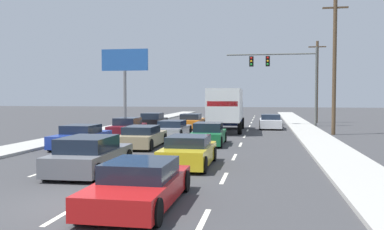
{
  "coord_description": "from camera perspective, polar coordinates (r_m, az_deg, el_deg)",
  "views": [
    {
      "loc": [
        4.76,
        -10.0,
        2.86
      ],
      "look_at": [
        -0.71,
        21.03,
        1.39
      ],
      "focal_mm": 38.51,
      "sensor_mm": 36.0,
      "label": 1
    }
  ],
  "objects": [
    {
      "name": "traffic_signal_mast",
      "position": [
        40.07,
        11.99,
        6.38
      ],
      "size": [
        8.49,
        0.69,
        7.42
      ],
      "color": "#595B56",
      "rests_on": "ground_plane"
    },
    {
      "name": "utility_pole_far",
      "position": [
        45.42,
        16.91,
        4.55
      ],
      "size": [
        1.8,
        0.28,
        8.6
      ],
      "color": "brown",
      "rests_on": "ground_plane"
    },
    {
      "name": "car_orange",
      "position": [
        35.83,
        -0.11,
        -0.96
      ],
      "size": [
        1.96,
        4.56,
        1.3
      ],
      "color": "orange",
      "rests_on": "ground_plane"
    },
    {
      "name": "ground_plane",
      "position": [
        35.44,
        2.25,
        -1.95
      ],
      "size": [
        140.0,
        140.0,
        0.0
      ],
      "primitive_type": "plane",
      "color": "#3D3D3F"
    },
    {
      "name": "car_black",
      "position": [
        37.87,
        -5.46,
        -0.76
      ],
      "size": [
        2.07,
        4.26,
        1.29
      ],
      "color": "black",
      "rests_on": "ground_plane"
    },
    {
      "name": "car_gray",
      "position": [
        15.91,
        -13.91,
        -5.47
      ],
      "size": [
        2.13,
        4.63,
        1.35
      ],
      "color": "slate",
      "rests_on": "ground_plane"
    },
    {
      "name": "car_yellow",
      "position": [
        16.75,
        -0.47,
        -5.14
      ],
      "size": [
        1.89,
        4.03,
        1.24
      ],
      "color": "yellow",
      "rests_on": "ground_plane"
    },
    {
      "name": "box_truck",
      "position": [
        32.84,
        4.79,
        1.11
      ],
      "size": [
        2.72,
        8.35,
        3.4
      ],
      "color": "white",
      "rests_on": "ground_plane"
    },
    {
      "name": "utility_pole_mid",
      "position": [
        31.88,
        19.12,
        6.48
      ],
      "size": [
        1.8,
        0.28,
        9.83
      ],
      "color": "brown",
      "rests_on": "ground_plane"
    },
    {
      "name": "car_blue",
      "position": [
        23.45,
        -15.1,
        -3.0
      ],
      "size": [
        2.02,
        4.46,
        1.26
      ],
      "color": "#1E389E",
      "rests_on": "ground_plane"
    },
    {
      "name": "sidewalk_left",
      "position": [
        32.77,
        -13.19,
        -2.28
      ],
      "size": [
        2.34,
        80.0,
        0.14
      ],
      "primitive_type": "cube",
      "color": "#B2AFA8",
      "rests_on": "ground_plane"
    },
    {
      "name": "car_green",
      "position": [
        24.09,
        2.31,
        -2.72
      ],
      "size": [
        1.91,
        4.06,
        1.3
      ],
      "color": "#196B38",
      "rests_on": "ground_plane"
    },
    {
      "name": "car_maroon",
      "position": [
        30.01,
        -8.92,
        -1.69
      ],
      "size": [
        1.97,
        4.64,
        1.29
      ],
      "color": "maroon",
      "rests_on": "ground_plane"
    },
    {
      "name": "car_white",
      "position": [
        36.51,
        10.8,
        -0.96
      ],
      "size": [
        1.96,
        4.48,
        1.26
      ],
      "color": "white",
      "rests_on": "ground_plane"
    },
    {
      "name": "sidewalk_right",
      "position": [
        30.32,
        16.34,
        -2.71
      ],
      "size": [
        2.34,
        80.0,
        0.14
      ],
      "primitive_type": "cube",
      "color": "#B2AFA8",
      "rests_on": "ground_plane"
    },
    {
      "name": "roadside_billboard",
      "position": [
        47.2,
        -9.3,
        6.46
      ],
      "size": [
        5.4,
        0.36,
        8.11
      ],
      "color": "slate",
      "rests_on": "ground_plane"
    },
    {
      "name": "car_silver",
      "position": [
        28.94,
        -2.66,
        -1.95
      ],
      "size": [
        1.94,
        4.58,
        1.14
      ],
      "color": "#B7BABF",
      "rests_on": "ground_plane"
    },
    {
      "name": "lane_markings",
      "position": [
        32.11,
        1.44,
        -2.42
      ],
      "size": [
        6.94,
        57.0,
        0.01
      ],
      "color": "silver",
      "rests_on": "ground_plane"
    },
    {
      "name": "car_tan",
      "position": [
        23.07,
        -6.89,
        -3.05
      ],
      "size": [
        2.02,
        4.46,
        1.19
      ],
      "color": "tan",
      "rests_on": "ground_plane"
    },
    {
      "name": "car_red",
      "position": [
        10.99,
        -7.24,
        -9.54
      ],
      "size": [
        1.98,
        4.44,
        1.16
      ],
      "color": "red",
      "rests_on": "ground_plane"
    }
  ]
}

